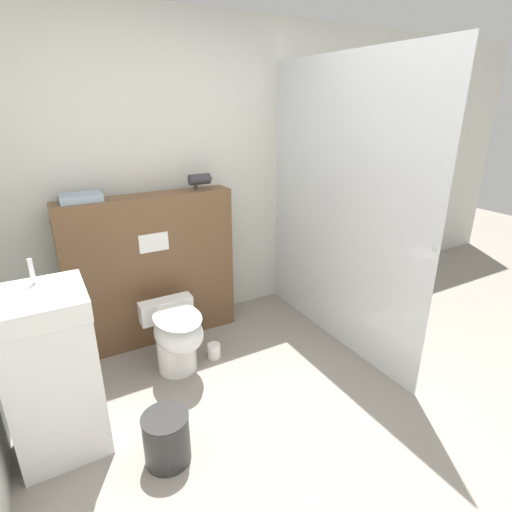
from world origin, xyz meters
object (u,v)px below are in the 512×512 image
at_px(toilet, 176,335).
at_px(hair_drier, 200,179).
at_px(sink_vanity, 53,373).
at_px(waste_bin, 167,438).

xyz_separation_m(toilet, hair_drier, (0.45, 0.52, 0.99)).
bearing_deg(hair_drier, toilet, -130.73).
bearing_deg(toilet, sink_vanity, -157.73).
bearing_deg(waste_bin, sink_vanity, 139.01).
xyz_separation_m(toilet, waste_bin, (-0.31, -0.73, -0.14)).
distance_m(toilet, hair_drier, 1.20).
bearing_deg(sink_vanity, waste_bin, -40.99).
relative_size(toilet, sink_vanity, 0.50).
xyz_separation_m(hair_drier, waste_bin, (-0.76, -1.25, -1.13)).
height_order(toilet, sink_vanity, sink_vanity).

